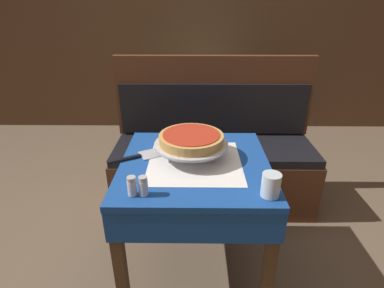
{
  "coord_description": "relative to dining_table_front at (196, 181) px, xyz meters",
  "views": [
    {
      "loc": [
        -0.0,
        -1.29,
        1.43
      ],
      "look_at": [
        -0.02,
        0.02,
        0.81
      ],
      "focal_mm": 28.0,
      "sensor_mm": 36.0,
      "label": 1
    }
  ],
  "objects": [
    {
      "name": "deep_dish_pizza",
      "position": [
        -0.02,
        0.05,
        0.21
      ],
      "size": [
        0.32,
        0.32,
        0.05
      ],
      "color": "tan",
      "rests_on": "pizza_pan_stand"
    },
    {
      "name": "dining_table_front",
      "position": [
        0.0,
        0.0,
        0.0
      ],
      "size": [
        0.72,
        0.72,
        0.73
      ],
      "color": "#194799",
      "rests_on": "ground_plane"
    },
    {
      "name": "back_wall_panel",
      "position": [
        0.0,
        2.31,
        0.58
      ],
      "size": [
        6.0,
        0.04,
        2.4
      ],
      "primitive_type": "cube",
      "color": "brown",
      "rests_on": "ground_plane"
    },
    {
      "name": "booth_bench",
      "position": [
        0.14,
        0.71,
        -0.29
      ],
      "size": [
        1.46,
        0.51,
        1.09
      ],
      "color": "brown",
      "rests_on": "ground_plane"
    },
    {
      "name": "water_glass_near",
      "position": [
        0.3,
        -0.28,
        0.16
      ],
      "size": [
        0.08,
        0.08,
        0.1
      ],
      "color": "silver",
      "rests_on": "dining_table_front"
    },
    {
      "name": "pizza_pan_stand",
      "position": [
        -0.02,
        0.05,
        0.18
      ],
      "size": [
        0.37,
        0.37,
        0.08
      ],
      "color": "#ADADB2",
      "rests_on": "dining_table_front"
    },
    {
      "name": "dining_table_rear",
      "position": [
        0.1,
        1.8,
        0.01
      ],
      "size": [
        0.83,
        0.83,
        0.73
      ],
      "color": "#1E6B33",
      "rests_on": "ground_plane"
    },
    {
      "name": "pepper_shaker",
      "position": [
        -0.21,
        -0.28,
        0.15
      ],
      "size": [
        0.04,
        0.04,
        0.08
      ],
      "color": "silver",
      "rests_on": "dining_table_front"
    },
    {
      "name": "pizza_server",
      "position": [
        -0.28,
        0.05,
        0.11
      ],
      "size": [
        0.28,
        0.19,
        0.01
      ],
      "color": "#BCBCC1",
      "rests_on": "dining_table_front"
    },
    {
      "name": "salt_shaker",
      "position": [
        -0.25,
        -0.28,
        0.15
      ],
      "size": [
        0.04,
        0.04,
        0.08
      ],
      "color": "silver",
      "rests_on": "dining_table_front"
    },
    {
      "name": "condiment_caddy",
      "position": [
        0.01,
        1.7,
        0.14
      ],
      "size": [
        0.14,
        0.14,
        0.16
      ],
      "color": "black",
      "rests_on": "dining_table_rear"
    },
    {
      "name": "ground_plane",
      "position": [
        0.0,
        0.0,
        -0.62
      ],
      "size": [
        14.0,
        14.0,
        0.0
      ],
      "primitive_type": "plane",
      "color": "brown"
    }
  ]
}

